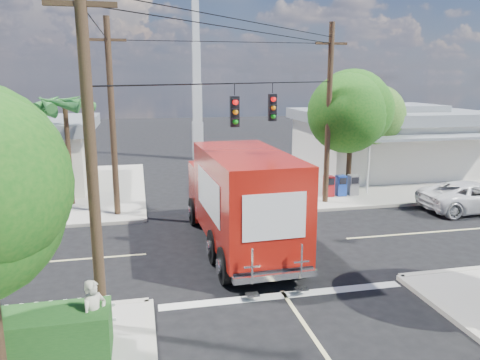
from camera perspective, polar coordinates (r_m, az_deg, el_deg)
name	(u,v)px	position (r m, az deg, el deg)	size (l,w,h in m)	color
ground	(251,246)	(18.32, 1.34, -8.06)	(120.00, 120.00, 0.00)	black
sidewalk_ne	(373,176)	(31.98, 15.86, 0.50)	(14.12, 14.12, 0.14)	#ADA79C
sidewalk_nw	(17,193)	(29.08, -25.51, -1.41)	(14.12, 14.12, 0.14)	#ADA79C
road_markings	(261,260)	(16.99, 2.53, -9.73)	(32.00, 32.00, 0.01)	beige
building_ne	(389,139)	(33.34, 17.68, 4.78)	(11.80, 10.20, 4.50)	silver
radio_tower	(197,88)	(36.97, -5.29, 11.16)	(0.80, 0.80, 17.00)	silver
tree_ne_front	(352,109)	(26.06, 13.53, 8.46)	(4.21, 4.14, 6.66)	#422D1C
tree_ne_back	(376,116)	(29.24, 16.24, 7.56)	(3.77, 3.66, 5.82)	#422D1C
palm_nw_front	(65,106)	(24.46, -20.57, 8.43)	(3.01, 3.08, 5.59)	#422D1C
palm_nw_back	(28,112)	(26.30, -24.40, 7.53)	(3.01, 3.08, 5.19)	#422D1C
utility_poles	(203,122)	(18.53, -4.56, 7.01)	(12.00, 10.68, 9.00)	#473321
vending_boxes	(341,186)	(25.84, 12.19, -0.66)	(1.90, 0.50, 1.10)	maroon
delivery_truck	(240,199)	(17.60, 0.06, -2.28)	(3.14, 8.95, 3.82)	black
parked_car	(474,197)	(25.46, 26.60, -1.82)	(2.42, 5.26, 1.46)	silver
pedestrian	(95,317)	(11.66, -17.28, -15.64)	(0.65, 0.43, 1.78)	beige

